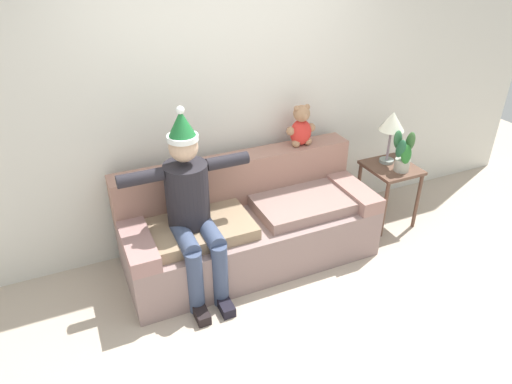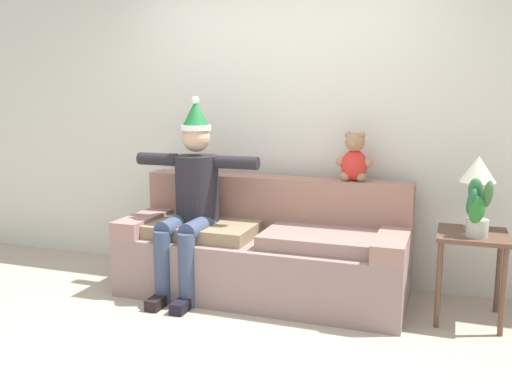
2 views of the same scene
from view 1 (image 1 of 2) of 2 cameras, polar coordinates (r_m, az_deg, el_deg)
The scene contains 8 objects.
ground_plane at distance 3.60m, azimuth 5.97°, elevation -17.06°, with size 10.00×10.00×0.00m, color #B7A593.
back_wall at distance 4.07m, azimuth -3.99°, elevation 11.61°, with size 7.00×0.10×2.70m, color silver.
couch at distance 4.09m, azimuth -0.99°, elevation -3.95°, with size 2.18×0.85×0.89m.
person_seated at distance 3.57m, azimuth -7.96°, elevation -1.48°, with size 1.02×0.77×1.53m.
teddy_bear at distance 4.21m, azimuth 5.58°, elevation 7.94°, with size 0.29×0.17×0.38m.
side_table at distance 4.69m, azimuth 16.18°, elevation 1.84°, with size 0.45×0.49×0.62m.
table_lamp at distance 4.56m, azimuth 16.44°, elevation 8.07°, with size 0.24×0.24×0.51m.
potted_plant at distance 4.51m, azimuth 17.66°, elevation 4.64°, with size 0.18×0.24×0.39m.
Camera 1 is at (-1.33, -2.08, 2.62)m, focal length 32.47 mm.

